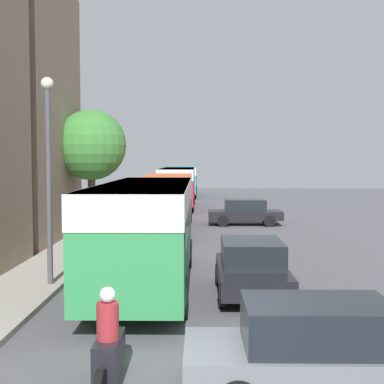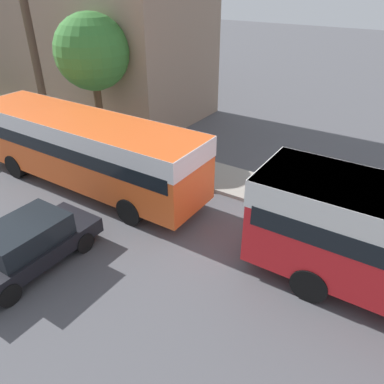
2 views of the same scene
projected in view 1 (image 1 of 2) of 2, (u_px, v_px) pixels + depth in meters
bus_lead at (147, 220)px, 15.52m from camera, size 2.52×9.63×3.07m
bus_following at (167, 195)px, 28.32m from camera, size 2.54×10.24×2.87m
bus_third_in_line at (178, 182)px, 40.87m from camera, size 2.56×10.38×3.04m
bus_rear at (184, 177)px, 53.53m from camera, size 2.54×10.72×2.96m
motorcycle_behind_lead at (109, 349)px, 8.70m from camera, size 0.38×2.24×1.73m
car_crossing at (252, 267)px, 14.70m from camera, size 1.92×3.98×1.54m
car_far_curb at (245, 212)px, 30.44m from camera, size 4.16×1.87×1.47m
car_distant at (317, 348)px, 8.43m from camera, size 4.20×1.84×1.54m
pedestrian_near_curb at (149, 186)px, 53.08m from camera, size 0.42×0.42×1.83m
street_tree at (91, 146)px, 25.55m from camera, size 3.38×3.38×5.97m
lamp_post at (48, 162)px, 15.29m from camera, size 0.36×0.36×5.94m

